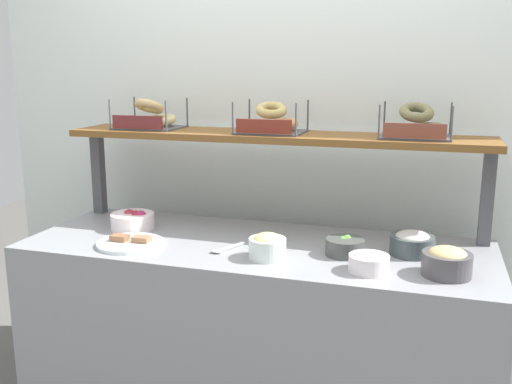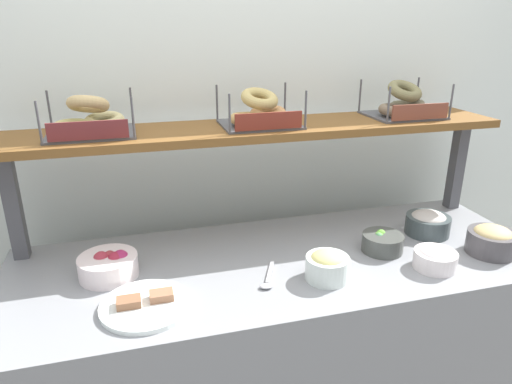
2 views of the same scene
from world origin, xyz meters
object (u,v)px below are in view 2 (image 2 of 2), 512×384
object	(u,v)px
bowl_veggie_mix	(382,242)
bagel_basket_poppy	(403,105)
serving_spoon_near_plate	(268,280)
bagel_basket_plain	(90,121)
bowl_cream_cheese	(435,258)
bowl_egg_salad	(327,265)
serving_plate_white	(146,304)
bowl_hummus	(492,240)
bowl_beet_salad	(109,265)
bagel_basket_sesame	(259,113)
bowl_tuna_salad	(428,223)

from	to	relation	value
bowl_veggie_mix	bagel_basket_poppy	bearing A→B (deg)	53.94
serving_spoon_near_plate	bagel_basket_plain	bearing A→B (deg)	141.97
bowl_cream_cheese	bagel_basket_plain	xyz separation A→B (m)	(-1.10, 0.47, 0.44)
bowl_veggie_mix	bowl_egg_salad	world-z (taller)	bowl_egg_salad
bowl_egg_salad	bowl_cream_cheese	size ratio (longest dim) A/B	0.99
serving_plate_white	bowl_hummus	bearing A→B (deg)	0.81
bagel_basket_plain	bowl_hummus	bearing A→B (deg)	-17.56
bowl_beet_salad	bagel_basket_sesame	distance (m)	0.76
serving_spoon_near_plate	bagel_basket_sesame	size ratio (longest dim) A/B	0.57
bowl_veggie_mix	serving_spoon_near_plate	xyz separation A→B (m)	(-0.47, -0.10, -0.03)
bowl_cream_cheese	serving_spoon_near_plate	distance (m)	0.58
bowl_tuna_salad	serving_spoon_near_plate	world-z (taller)	bowl_tuna_salad
bagel_basket_plain	bagel_basket_poppy	distance (m)	1.22
bowl_cream_cheese	bagel_basket_poppy	bearing A→B (deg)	76.13
bagel_basket_sesame	bagel_basket_poppy	world-z (taller)	bagel_basket_poppy
bowl_beet_salad	serving_plate_white	xyz separation A→B (m)	(0.11, -0.22, -0.03)
bowl_cream_cheese	bagel_basket_sesame	bearing A→B (deg)	137.20
bowl_cream_cheese	bagel_basket_sesame	xyz separation A→B (m)	(-0.50, 0.46, 0.44)
bowl_egg_salad	bowl_beet_salad	xyz separation A→B (m)	(-0.69, 0.21, -0.01)
bowl_hummus	bagel_basket_plain	xyz separation A→B (m)	(-1.36, 0.43, 0.43)
bowl_veggie_mix	bowl_hummus	xyz separation A→B (m)	(0.37, -0.12, 0.02)
bowl_beet_salad	bagel_basket_sesame	xyz separation A→B (m)	(0.58, 0.22, 0.44)
bowl_egg_salad	serving_plate_white	xyz separation A→B (m)	(-0.58, -0.01, -0.04)
bowl_egg_salad	serving_spoon_near_plate	world-z (taller)	bowl_egg_salad
bowl_egg_salad	bagel_basket_sesame	xyz separation A→B (m)	(-0.11, 0.43, 0.43)
bowl_tuna_salad	bowl_hummus	bearing A→B (deg)	-58.28
bowl_veggie_mix	serving_spoon_near_plate	world-z (taller)	bowl_veggie_mix
bowl_tuna_salad	bowl_beet_salad	xyz separation A→B (m)	(-1.22, -0.00, -0.01)
serving_plate_white	bagel_basket_sesame	world-z (taller)	bagel_basket_sesame
bowl_egg_salad	bowl_beet_salad	distance (m)	0.72
bowl_beet_salad	bagel_basket_poppy	size ratio (longest dim) A/B	0.68
bowl_egg_salad	bowl_tuna_salad	size ratio (longest dim) A/B	0.83
bowl_beet_salad	bagel_basket_plain	xyz separation A→B (m)	(-0.02, 0.23, 0.44)
bowl_hummus	bowl_beet_salad	distance (m)	1.36
bowl_cream_cheese	bowl_beet_salad	world-z (taller)	bowl_beet_salad
bowl_beet_salad	bowl_egg_salad	bearing A→B (deg)	-16.85
serving_spoon_near_plate	bowl_veggie_mix	bearing A→B (deg)	11.50
bowl_hummus	bagel_basket_sesame	size ratio (longest dim) A/B	0.60
bowl_hummus	bowl_cream_cheese	world-z (taller)	bowl_hummus
bowl_tuna_salad	serving_plate_white	xyz separation A→B (m)	(-1.11, -0.22, -0.04)
bowl_beet_salad	serving_plate_white	world-z (taller)	bowl_beet_salad
bowl_cream_cheese	bagel_basket_sesame	distance (m)	0.81
serving_spoon_near_plate	bagel_basket_poppy	xyz separation A→B (m)	(0.70, 0.41, 0.47)
bowl_cream_cheese	serving_spoon_near_plate	xyz separation A→B (m)	(-0.58, 0.07, -0.03)
serving_plate_white	bowl_veggie_mix	bearing A→B (deg)	9.05
bagel_basket_sesame	serving_spoon_near_plate	bearing A→B (deg)	-101.53
bowl_tuna_salad	bagel_basket_poppy	size ratio (longest dim) A/B	0.60
bowl_veggie_mix	bagel_basket_poppy	size ratio (longest dim) A/B	0.53
bowl_hummus	bowl_tuna_salad	distance (m)	0.24
bowl_cream_cheese	bagel_basket_plain	bearing A→B (deg)	156.75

